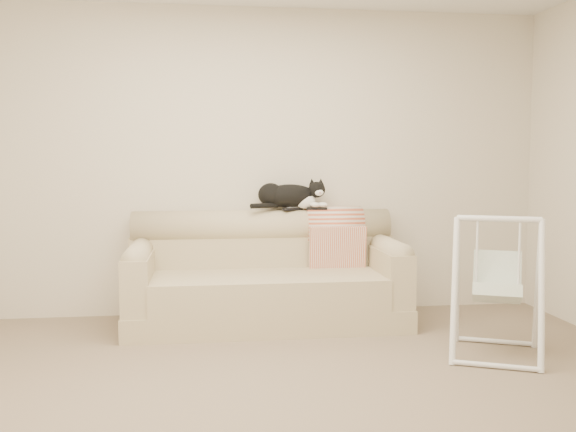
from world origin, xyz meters
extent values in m
plane|color=#75654F|center=(0.00, 0.00, 0.00)|extent=(5.00, 5.00, 0.00)
cube|color=beige|center=(0.00, 2.00, 1.30)|extent=(5.00, 0.04, 2.60)
cube|color=beige|center=(0.00, -2.00, 1.30)|extent=(5.00, 0.04, 2.60)
cube|color=#C1B58D|center=(0.06, 1.53, 0.09)|extent=(2.20, 0.90, 0.18)
cube|color=#C1B58D|center=(0.06, 1.42, 0.30)|extent=(1.80, 0.68, 0.24)
cube|color=#C1B58D|center=(0.06, 1.87, 0.43)|extent=(2.20, 0.22, 0.50)
cylinder|color=#C1B58D|center=(0.06, 1.87, 0.76)|extent=(2.16, 0.28, 0.28)
cube|color=#C1B58D|center=(-0.93, 1.53, 0.39)|extent=(0.20, 0.88, 0.42)
cylinder|color=#C1B58D|center=(-0.93, 1.53, 0.60)|extent=(0.18, 0.84, 0.18)
cube|color=#C1B58D|center=(1.05, 1.53, 0.39)|extent=(0.20, 0.88, 0.42)
cylinder|color=#C1B58D|center=(1.05, 1.53, 0.60)|extent=(0.18, 0.84, 0.18)
cube|color=black|center=(0.31, 1.84, 0.91)|extent=(0.18, 0.13, 0.02)
cube|color=gray|center=(0.31, 1.84, 0.92)|extent=(0.11, 0.08, 0.01)
cube|color=black|center=(0.51, 1.81, 0.91)|extent=(0.17, 0.05, 0.02)
ellipsoid|color=black|center=(0.29, 1.87, 1.02)|extent=(0.48, 0.26, 0.20)
ellipsoid|color=black|center=(0.13, 1.86, 1.03)|extent=(0.23, 0.21, 0.20)
ellipsoid|color=white|center=(0.42, 1.84, 0.98)|extent=(0.19, 0.13, 0.14)
ellipsoid|color=black|center=(0.51, 1.84, 1.07)|extent=(0.15, 0.16, 0.14)
ellipsoid|color=white|center=(0.52, 1.78, 1.05)|extent=(0.08, 0.07, 0.06)
sphere|color=#BF7272|center=(0.53, 1.76, 1.05)|extent=(0.02, 0.02, 0.02)
cone|color=black|center=(0.47, 1.85, 1.13)|extent=(0.07, 0.08, 0.07)
cone|color=black|center=(0.55, 1.86, 1.13)|extent=(0.07, 0.07, 0.07)
sphere|color=olive|center=(0.49, 1.79, 1.08)|extent=(0.02, 0.02, 0.02)
sphere|color=olive|center=(0.54, 1.79, 1.08)|extent=(0.02, 0.02, 0.02)
ellipsoid|color=white|center=(0.49, 1.80, 0.94)|extent=(0.09, 0.11, 0.04)
ellipsoid|color=white|center=(0.56, 1.81, 0.94)|extent=(0.09, 0.11, 0.04)
cylinder|color=black|center=(0.06, 1.78, 0.94)|extent=(0.25, 0.14, 0.04)
cylinder|color=#C5502D|center=(0.67, 1.87, 0.76)|extent=(0.47, 0.33, 0.33)
cube|color=#C5502D|center=(0.67, 1.70, 0.56)|extent=(0.47, 0.09, 0.42)
cylinder|color=white|center=(1.20, 0.50, 0.46)|extent=(0.17, 0.32, 0.94)
cylinder|color=white|center=(1.32, 0.76, 0.46)|extent=(0.17, 0.32, 0.94)
cylinder|color=white|center=(1.69, 0.27, 0.46)|extent=(0.17, 0.32, 0.94)
cylinder|color=white|center=(1.81, 0.54, 0.46)|extent=(0.17, 0.32, 0.94)
cylinder|color=white|center=(1.51, 0.52, 0.93)|extent=(0.50, 0.26, 0.04)
cylinder|color=white|center=(1.39, 0.25, 0.02)|extent=(0.50, 0.25, 0.03)
cylinder|color=white|center=(1.63, 0.78, 0.02)|extent=(0.50, 0.25, 0.03)
cube|color=white|center=(1.49, 0.49, 0.43)|extent=(0.40, 0.38, 0.18)
cube|color=white|center=(1.54, 0.60, 0.58)|extent=(0.34, 0.26, 0.25)
cylinder|color=white|center=(1.38, 0.57, 0.71)|extent=(0.02, 0.02, 0.44)
cylinder|color=white|center=(1.63, 0.46, 0.71)|extent=(0.02, 0.02, 0.44)
camera|label=1|loc=(-0.43, -3.49, 1.32)|focal=40.00mm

